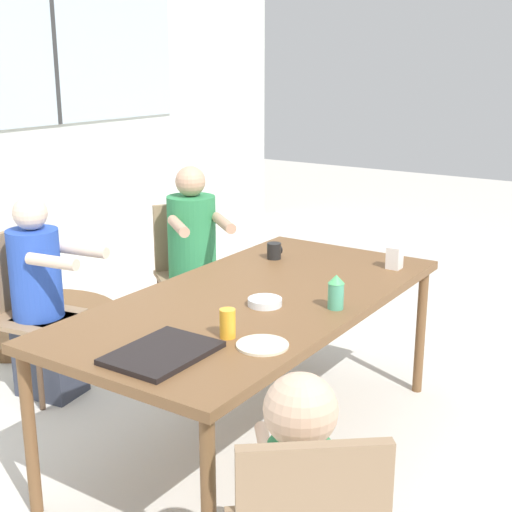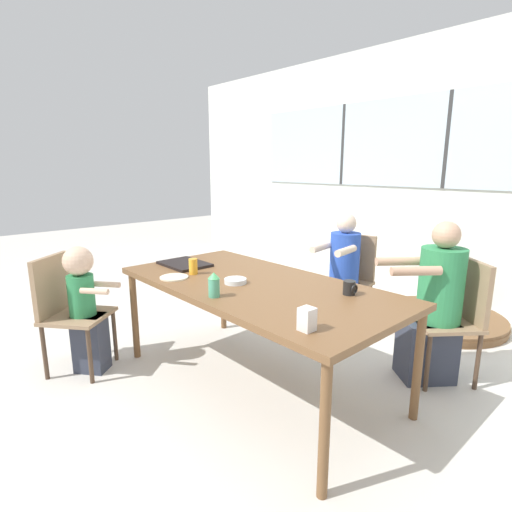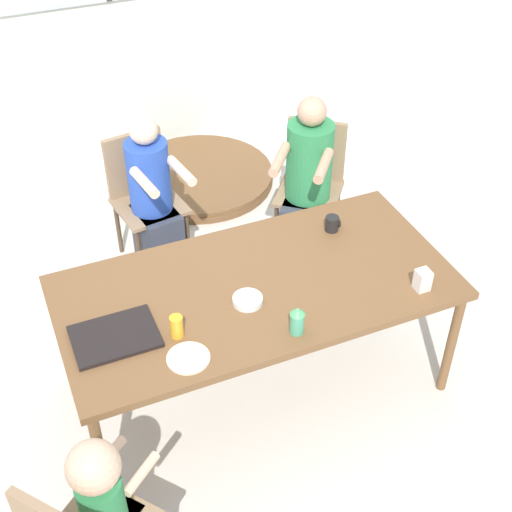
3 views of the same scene
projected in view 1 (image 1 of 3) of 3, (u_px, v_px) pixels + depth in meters
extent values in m
plane|color=beige|center=(256.00, 442.00, 3.31)|extent=(16.00, 16.00, 0.00)
cube|color=#333333|center=(55.00, 58.00, 5.30)|extent=(0.04, 0.01, 0.98)
cube|color=brown|center=(256.00, 300.00, 3.12)|extent=(1.93, 0.95, 0.04)
cylinder|color=brown|center=(209.00, 511.00, 2.26)|extent=(0.05, 0.05, 0.68)
cylinder|color=brown|center=(421.00, 332.00, 3.72)|extent=(0.05, 0.05, 0.68)
cylinder|color=brown|center=(30.00, 434.00, 2.71)|extent=(0.05, 0.05, 0.68)
cylinder|color=brown|center=(282.00, 302.00, 4.18)|extent=(0.05, 0.05, 0.68)
cube|color=#937556|center=(33.00, 317.00, 3.72)|extent=(0.46, 0.46, 0.03)
cube|color=#937556|center=(3.00, 272.00, 3.73)|extent=(0.38, 0.09, 0.42)
cylinder|color=#4C3828|center=(83.00, 349.00, 3.86)|extent=(0.03, 0.03, 0.40)
cylinder|color=#4C3828|center=(40.00, 373.00, 3.56)|extent=(0.03, 0.03, 0.40)
cylinder|color=#4C3828|center=(34.00, 339.00, 3.99)|extent=(0.03, 0.03, 0.40)
cube|color=#937556|center=(191.00, 278.00, 4.37)|extent=(0.56, 0.56, 0.03)
cube|color=#937556|center=(184.00, 236.00, 4.48)|extent=(0.32, 0.26, 0.42)
cylinder|color=#4C3828|center=(226.00, 317.00, 4.33)|extent=(0.03, 0.03, 0.40)
cylinder|color=#4C3828|center=(171.00, 323.00, 4.22)|extent=(0.03, 0.03, 0.40)
cylinder|color=#4C3828|center=(212.00, 299.00, 4.64)|extent=(0.03, 0.03, 0.40)
cylinder|color=#4C3828|center=(160.00, 305.00, 4.54)|extent=(0.03, 0.03, 0.40)
cube|color=#333847|center=(50.00, 356.00, 3.74)|extent=(0.28, 0.34, 0.42)
cylinder|color=#284CB7|center=(35.00, 274.00, 3.64)|extent=(0.26, 0.26, 0.46)
sphere|color=beige|center=(30.00, 213.00, 3.55)|extent=(0.17, 0.17, 0.17)
cylinder|color=beige|center=(83.00, 250.00, 3.62)|extent=(0.10, 0.29, 0.06)
cylinder|color=beige|center=(52.00, 262.00, 3.41)|extent=(0.10, 0.29, 0.06)
cube|color=#333847|center=(196.00, 314.00, 4.34)|extent=(0.42, 0.43, 0.42)
cylinder|color=#2D844C|center=(192.00, 238.00, 4.26)|extent=(0.29, 0.29, 0.51)
sphere|color=tan|center=(190.00, 181.00, 4.17)|extent=(0.18, 0.18, 0.18)
cylinder|color=tan|center=(223.00, 223.00, 4.04)|extent=(0.24, 0.29, 0.06)
cylinder|color=tan|center=(178.00, 226.00, 3.96)|extent=(0.24, 0.29, 0.06)
cylinder|color=#2D844C|center=(299.00, 491.00, 1.96)|extent=(0.18, 0.18, 0.29)
sphere|color=#DBB293|center=(301.00, 410.00, 1.89)|extent=(0.20, 0.20, 0.20)
cylinder|color=#DBB293|center=(264.00, 444.00, 2.08)|extent=(0.18, 0.15, 0.04)
cylinder|color=#DBB293|center=(319.00, 441.00, 2.10)|extent=(0.18, 0.15, 0.04)
cube|color=black|center=(162.00, 353.00, 2.49)|extent=(0.38, 0.28, 0.02)
cylinder|color=black|center=(274.00, 251.00, 3.67)|extent=(0.07, 0.07, 0.08)
torus|color=black|center=(278.00, 249.00, 3.70)|extent=(0.01, 0.06, 0.06)
cylinder|color=#4CA57F|center=(336.00, 296.00, 2.94)|extent=(0.07, 0.07, 0.11)
cone|color=#4CB266|center=(336.00, 279.00, 2.92)|extent=(0.07, 0.07, 0.04)
cylinder|color=gold|center=(228.00, 323.00, 2.64)|extent=(0.06, 0.06, 0.11)
cube|color=silver|center=(395.00, 258.00, 3.50)|extent=(0.07, 0.07, 0.11)
cylinder|color=silver|center=(265.00, 302.00, 2.99)|extent=(0.14, 0.14, 0.03)
cylinder|color=beige|center=(262.00, 345.00, 2.57)|extent=(0.19, 0.19, 0.01)
cylinder|color=brown|center=(33.00, 326.00, 4.69)|extent=(1.12, 1.12, 0.03)
cylinder|color=brown|center=(33.00, 322.00, 4.68)|extent=(1.13, 1.13, 0.03)
cylinder|color=brown|center=(33.00, 318.00, 4.67)|extent=(1.12, 1.12, 0.03)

